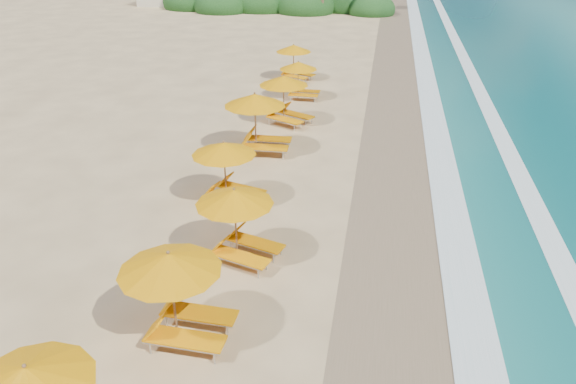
% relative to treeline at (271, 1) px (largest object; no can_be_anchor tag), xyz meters
% --- Properties ---
extents(ground, '(160.00, 160.00, 0.00)m').
position_rel_treeline_xyz_m(ground, '(9.94, -45.51, -1.00)').
color(ground, '#D5B67D').
rests_on(ground, ground).
extents(wet_sand, '(4.00, 160.00, 0.01)m').
position_rel_treeline_xyz_m(wet_sand, '(13.94, -45.51, -0.99)').
color(wet_sand, '#886E51').
rests_on(wet_sand, ground).
extents(surf_foam, '(4.00, 160.00, 0.01)m').
position_rel_treeline_xyz_m(surf_foam, '(16.64, -45.51, -0.97)').
color(surf_foam, white).
rests_on(surf_foam, ground).
extents(station_3, '(2.74, 2.54, 2.49)m').
position_rel_treeline_xyz_m(station_3, '(8.38, -51.46, 0.40)').
color(station_3, olive).
rests_on(station_3, ground).
extents(station_4, '(2.97, 2.89, 2.35)m').
position_rel_treeline_xyz_m(station_4, '(8.92, -47.81, 0.32)').
color(station_4, olive).
rests_on(station_4, ground).
extents(station_5, '(2.94, 2.87, 2.33)m').
position_rel_treeline_xyz_m(station_5, '(7.59, -44.27, 0.31)').
color(station_5, olive).
rests_on(station_5, ground).
extents(station_6, '(2.95, 2.74, 2.69)m').
position_rel_treeline_xyz_m(station_6, '(7.65, -39.45, 0.51)').
color(station_6, olive).
rests_on(station_6, ground).
extents(station_7, '(3.26, 3.26, 2.46)m').
position_rel_treeline_xyz_m(station_7, '(8.13, -35.62, 0.38)').
color(station_7, olive).
rests_on(station_7, ground).
extents(station_8, '(2.31, 2.13, 2.15)m').
position_rel_treeline_xyz_m(station_8, '(8.19, -31.35, 0.21)').
color(station_8, olive).
rests_on(station_8, ground).
extents(station_9, '(2.96, 2.96, 2.23)m').
position_rel_treeline_xyz_m(station_9, '(7.25, -27.48, 0.26)').
color(station_9, olive).
rests_on(station_9, ground).
extents(treeline, '(25.80, 8.80, 9.74)m').
position_rel_treeline_xyz_m(treeline, '(0.00, 0.00, 0.00)').
color(treeline, '#163D14').
rests_on(treeline, ground).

